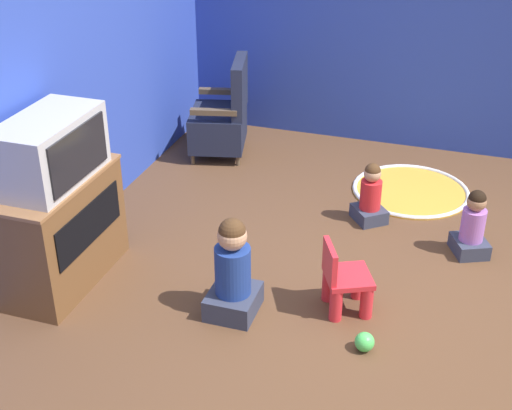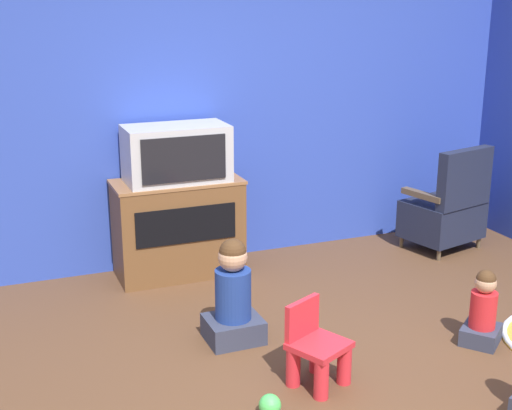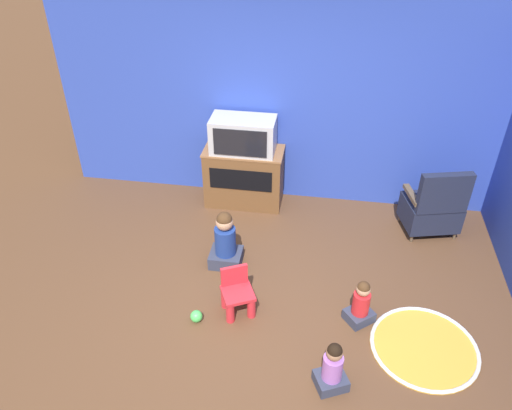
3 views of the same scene
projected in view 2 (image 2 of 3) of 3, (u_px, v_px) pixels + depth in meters
The scene contains 9 objects.
ground_plane at pixel (368, 377), 4.22m from camera, with size 30.00×30.00×0.00m, color brown.
wall_back at pixel (212, 98), 5.81m from camera, with size 5.61×0.12×2.72m.
tv_cabinet at pixel (178, 226), 5.66m from camera, with size 1.01×0.48×0.78m.
television at pixel (176, 153), 5.48m from camera, with size 0.79×0.43×0.44m.
black_armchair at pixel (447, 210), 6.24m from camera, with size 0.73×0.64×0.93m.
yellow_kid_chair at pixel (316, 351), 4.10m from camera, with size 0.40×0.39×0.49m.
child_watching_left at pixel (483, 312), 4.57m from camera, with size 0.34×0.34×0.50m.
child_watching_right at pixel (233, 297), 4.58m from camera, with size 0.36×0.31×0.70m.
toy_ball at pixel (270, 405), 3.82m from camera, with size 0.12×0.12×0.12m.
Camera 2 is at (-2.00, -3.24, 2.18)m, focal length 50.00 mm.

